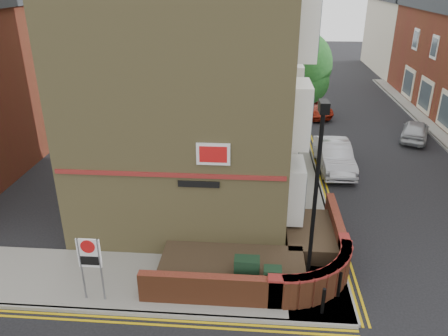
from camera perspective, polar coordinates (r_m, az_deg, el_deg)
ground at (r=13.74m, az=4.06°, el=-19.41°), size 120.00×120.00×0.00m
pavement_corner at (r=15.20m, az=-9.60°, el=-14.44°), size 13.00×3.00×0.12m
pavement_main at (r=27.71m, az=8.65°, el=3.97°), size 2.00×32.00×0.12m
kerb_side at (r=14.11m, az=-11.07°, el=-18.18°), size 13.00×0.15×0.12m
kerb_main_near at (r=27.81m, az=10.71°, el=3.89°), size 0.15×32.00×0.12m
yellow_lines_side at (r=13.97m, az=-11.32°, el=-19.02°), size 13.00×0.28×0.01m
yellow_lines_main at (r=27.85m, az=11.21°, el=3.77°), size 0.28×32.00×0.01m
corner_building at (r=18.47m, az=-4.14°, el=13.97°), size 8.95×10.40×13.60m
garden_wall at (r=15.65m, az=4.18°, el=-13.11°), size 6.80×6.00×1.20m
lamppost at (r=12.86m, az=11.73°, el=-4.80°), size 0.25×0.50×6.30m
utility_cabinet_large at (r=14.26m, az=2.97°, el=-13.67°), size 0.80×0.45×1.20m
utility_cabinet_small at (r=14.07m, az=6.30°, el=-14.67°), size 0.55×0.40×1.10m
bollard_near at (r=13.82m, az=12.83°, el=-16.59°), size 0.11×0.11×0.90m
bollard_far at (r=14.53m, az=14.83°, el=-14.51°), size 0.11×0.11×0.90m
zone_sign at (r=13.94m, az=-17.14°, el=-11.18°), size 0.72×0.07×2.20m
far_terrace_cream at (r=50.46m, az=22.24°, el=16.22°), size 5.40×12.40×8.00m
tree_near at (r=24.59m, az=9.61°, el=12.61°), size 3.64×3.65×6.70m
tree_mid at (r=32.38m, az=8.57°, el=16.26°), size 4.03×4.03×7.42m
tree_far at (r=40.35m, az=7.84°, el=17.38°), size 3.81×3.81×7.00m
traffic_light_assembly at (r=35.71m, az=8.70°, el=13.02°), size 0.20×0.16×4.20m
silver_car_near at (r=23.49m, az=14.19°, el=1.55°), size 1.75×4.57×1.48m
red_car_main at (r=32.56m, az=11.00°, el=7.89°), size 3.69×4.96×1.25m
silver_car_far at (r=29.41m, az=23.71°, el=4.54°), size 2.73×3.98×1.26m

